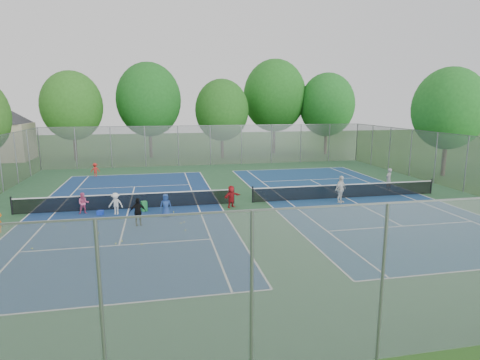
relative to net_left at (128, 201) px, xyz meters
name	(u,v)px	position (x,y,z in m)	size (l,w,h in m)	color
ground	(243,203)	(7.00, 0.00, -0.46)	(120.00, 120.00, 0.00)	#255219
court_pad	(243,203)	(7.00, 0.00, -0.45)	(32.00, 32.00, 0.01)	#295733
court_left	(129,209)	(0.00, 0.00, -0.44)	(10.97, 23.77, 0.01)	navy
court_right	(346,198)	(14.00, 0.00, -0.44)	(10.97, 23.77, 0.01)	navy
net_left	(128,201)	(0.00, 0.00, 0.00)	(12.87, 0.10, 0.91)	black
net_right	(346,191)	(14.00, 0.00, 0.00)	(12.87, 0.10, 0.91)	black
fence_north	(210,145)	(7.00, 16.00, 1.54)	(32.00, 0.10, 4.00)	gray
fence_south	(382,284)	(7.00, -16.00, 1.54)	(32.00, 0.10, 4.00)	gray
fence_east	(466,164)	(23.00, 0.00, 1.54)	(32.00, 0.10, 4.00)	gray
tree_nw	(72,106)	(-7.00, 22.00, 5.44)	(6.40, 6.40, 9.58)	#443326
tree_nl	(149,100)	(1.00, 23.00, 6.09)	(7.20, 7.20, 10.69)	#443326
tree_nc	(222,110)	(9.00, 21.00, 4.94)	(6.00, 6.00, 8.85)	#443326
tree_nr	(275,96)	(16.00, 24.00, 6.59)	(7.60, 7.60, 11.42)	#443326
tree_ne	(327,105)	(22.00, 22.00, 5.51)	(6.60, 6.60, 9.77)	#443326
tree_side_e	(449,109)	(26.00, 6.00, 5.29)	(6.00, 6.00, 9.20)	#443326
ball_crate	(100,213)	(-1.49, -1.05, -0.32)	(0.31, 0.31, 0.26)	blue
ball_hopper	(144,206)	(0.93, -0.73, -0.15)	(0.31, 0.31, 0.60)	green
student_b	(83,203)	(-2.43, -0.60, 0.16)	(0.60, 0.47, 1.24)	#DC5585
student_c	(116,204)	(-0.61, -1.10, 0.17)	(0.81, 0.47, 1.26)	white
student_d	(138,212)	(0.70, -3.51, 0.27)	(0.85, 0.36, 1.46)	black
student_e	(166,206)	(2.15, -2.19, 0.20)	(0.64, 0.42, 1.31)	#26468D
student_f	(231,197)	(6.07, -0.93, 0.23)	(1.26, 0.40, 1.36)	#B0191F
child_far_baseline	(95,170)	(-3.51, 11.54, 0.13)	(0.76, 0.43, 1.17)	red
instructor	(389,179)	(18.12, 1.67, 0.34)	(0.58, 0.38, 1.60)	#9B9B9E
teen_court_b	(341,189)	(13.04, -1.14, 0.42)	(1.02, 0.43, 1.74)	white
tennis_ball_0	(181,223)	(2.88, -3.70, -0.42)	(0.07, 0.07, 0.07)	gold
tennis_ball_1	(122,219)	(-0.21, -2.25, -0.42)	(0.07, 0.07, 0.07)	#CDDF33
tennis_ball_2	(32,249)	(-3.65, -6.13, -0.42)	(0.07, 0.07, 0.07)	#CEE735
tennis_ball_3	(116,244)	(-0.16, -6.23, -0.42)	(0.07, 0.07, 0.07)	#CBEA36
tennis_ball_4	(99,233)	(-1.12, -4.51, -0.42)	(0.07, 0.07, 0.07)	yellow
tennis_ball_5	(184,222)	(3.07, -3.52, -0.42)	(0.07, 0.07, 0.07)	#EEF138
tennis_ball_6	(167,213)	(2.24, -1.56, -0.42)	(0.07, 0.07, 0.07)	gold
tennis_ball_7	(64,227)	(-2.99, -3.18, -0.42)	(0.07, 0.07, 0.07)	yellow
tennis_ball_8	(122,241)	(0.09, -5.94, -0.42)	(0.07, 0.07, 0.07)	#CAE735
tennis_ball_9	(174,212)	(2.59, -1.42, -0.42)	(0.07, 0.07, 0.07)	#CCD531
tennis_ball_10	(142,245)	(0.99, -6.58, -0.42)	(0.07, 0.07, 0.07)	gold
tennis_ball_11	(185,231)	(3.02, -4.96, -0.42)	(0.07, 0.07, 0.07)	#B7C92E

